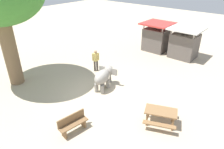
{
  "coord_description": "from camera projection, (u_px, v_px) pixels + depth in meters",
  "views": [
    {
      "loc": [
        7.17,
        -7.45,
        6.78
      ],
      "look_at": [
        -0.14,
        1.23,
        0.8
      ],
      "focal_mm": 32.61,
      "sensor_mm": 36.0,
      "label": 1
    }
  ],
  "objects": [
    {
      "name": "market_stall_white",
      "position": [
        184.0,
        44.0,
        16.86
      ],
      "size": [
        2.5,
        2.5,
        2.52
      ],
      "color": "#59514C",
      "rests_on": "ground_plane"
    },
    {
      "name": "ground_plane",
      "position": [
        101.0,
        94.0,
        12.29
      ],
      "size": [
        60.0,
        60.0,
        0.0
      ],
      "primitive_type": "plane",
      "color": "#BAA88C"
    },
    {
      "name": "elephant",
      "position": [
        104.0,
        76.0,
        12.52
      ],
      "size": [
        1.3,
        1.9,
        1.31
      ],
      "rotation": [
        0.0,
        0.0,
        1.8
      ],
      "color": "gray",
      "rests_on": "ground_plane"
    },
    {
      "name": "picnic_table_near",
      "position": [
        161.0,
        114.0,
        9.71
      ],
      "size": [
        1.96,
        1.95,
        0.78
      ],
      "rotation": [
        0.0,
        0.0,
        0.4
      ],
      "color": "olive",
      "rests_on": "ground_plane"
    },
    {
      "name": "person_handler",
      "position": [
        96.0,
        59.0,
        14.62
      ],
      "size": [
        0.35,
        0.42,
        1.62
      ],
      "rotation": [
        0.0,
        0.0,
        -0.66
      ],
      "color": "#3F3833",
      "rests_on": "ground_plane"
    },
    {
      "name": "market_stall_red",
      "position": [
        156.0,
        38.0,
        18.34
      ],
      "size": [
        2.5,
        2.5,
        2.52
      ],
      "color": "#59514C",
      "rests_on": "ground_plane"
    },
    {
      "name": "wooden_bench",
      "position": [
        73.0,
        123.0,
        9.31
      ],
      "size": [
        0.58,
        1.44,
        0.88
      ],
      "rotation": [
        0.0,
        0.0,
        4.58
      ],
      "color": "brown",
      "rests_on": "ground_plane"
    }
  ]
}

